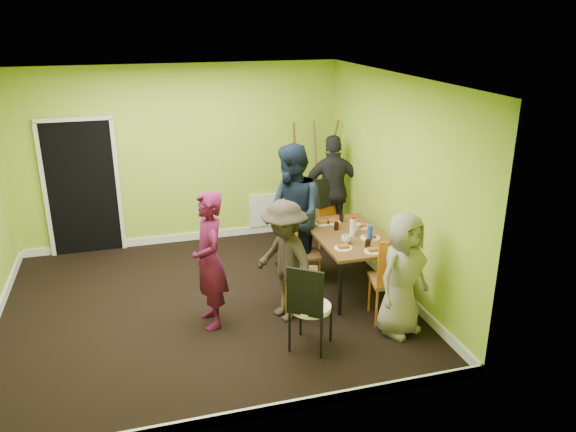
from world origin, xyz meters
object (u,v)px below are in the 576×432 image
at_px(easel, 313,179).
at_px(person_left_far, 292,215).
at_px(person_back_end, 333,191).
at_px(person_front_end, 403,274).
at_px(chair_front_end, 393,276).
at_px(person_standing, 209,260).
at_px(dining_table, 350,238).
at_px(person_left_near, 285,261).
at_px(chair_back_end, 330,200).
at_px(chair_bentwood, 309,304).
at_px(thermos, 353,227).
at_px(chair_left_near, 294,267).
at_px(orange_bottle, 339,227).
at_px(blue_bottle, 370,233).
at_px(chair_left_far, 302,249).

bearing_deg(easel, person_left_far, -117.73).
relative_size(person_back_end, person_front_end, 1.21).
distance_m(chair_front_end, person_standing, 2.13).
relative_size(dining_table, person_back_end, 0.85).
relative_size(person_standing, person_left_near, 1.10).
height_order(dining_table, chair_back_end, chair_back_end).
relative_size(person_left_far, person_back_end, 1.08).
relative_size(chair_bentwood, thermos, 4.30).
bearing_deg(person_standing, chair_left_near, 90.27).
bearing_deg(orange_bottle, chair_back_end, 75.77).
distance_m(dining_table, thermos, 0.18).
bearing_deg(chair_bentwood, person_back_end, 101.74).
relative_size(blue_bottle, person_left_far, 0.11).
bearing_deg(thermos, chair_front_end, -83.79).
height_order(chair_left_near, blue_bottle, chair_left_near).
relative_size(thermos, orange_bottle, 2.75).
relative_size(thermos, person_left_far, 0.13).
bearing_deg(blue_bottle, person_left_far, 139.12).
bearing_deg(chair_back_end, thermos, 61.04).
xyz_separation_m(chair_back_end, chair_bentwood, (-1.21, -2.68, -0.21)).
distance_m(blue_bottle, person_front_end, 0.96).
bearing_deg(person_left_near, person_left_far, 138.31).
distance_m(person_left_far, person_front_end, 1.86).
distance_m(chair_left_far, chair_bentwood, 1.69).
distance_m(chair_left_far, person_back_end, 1.51).
relative_size(chair_front_end, blue_bottle, 5.09).
bearing_deg(person_standing, chair_bentwood, 43.30).
xyz_separation_m(blue_bottle, person_front_end, (-0.01, -0.95, -0.13)).
bearing_deg(chair_front_end, chair_left_far, 128.73).
height_order(easel, orange_bottle, easel).
relative_size(dining_table, chair_left_near, 1.48).
height_order(person_left_near, person_back_end, person_back_end).
bearing_deg(chair_front_end, orange_bottle, 111.04).
bearing_deg(orange_bottle, blue_bottle, -64.84).
height_order(dining_table, person_left_far, person_left_far).
bearing_deg(chair_left_far, chair_left_near, -16.42).
height_order(thermos, orange_bottle, thermos).
distance_m(thermos, person_standing, 1.98).
height_order(easel, person_front_end, easel).
xyz_separation_m(thermos, orange_bottle, (-0.10, 0.25, -0.08)).
relative_size(chair_back_end, person_left_far, 0.58).
bearing_deg(person_left_near, person_front_end, 39.69).
bearing_deg(chair_left_far, chair_bentwood, -6.71).
bearing_deg(easel, person_front_end, -89.79).
height_order(chair_bentwood, blue_bottle, chair_bentwood).
height_order(orange_bottle, person_left_far, person_left_far).
relative_size(chair_left_far, person_left_far, 0.45).
height_order(chair_back_end, person_left_near, person_left_near).
bearing_deg(thermos, blue_bottle, -61.44).
relative_size(chair_front_end, easel, 0.57).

